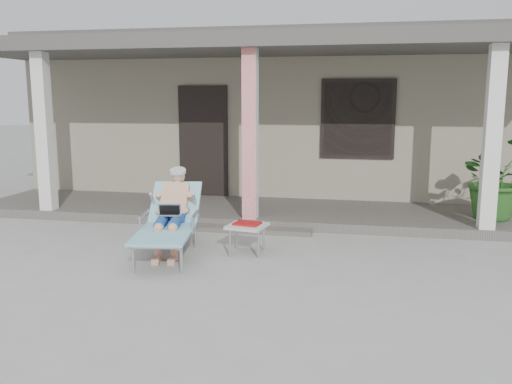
# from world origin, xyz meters

# --- Properties ---
(ground) EXTENTS (60.00, 60.00, 0.00)m
(ground) POSITION_xyz_m (0.00, 0.00, 0.00)
(ground) COLOR #9E9E99
(ground) RESTS_ON ground
(house) EXTENTS (10.40, 5.40, 3.30)m
(house) POSITION_xyz_m (0.00, 6.50, 1.67)
(house) COLOR gray
(house) RESTS_ON ground
(porch_deck) EXTENTS (10.00, 2.00, 0.15)m
(porch_deck) POSITION_xyz_m (0.00, 3.00, 0.07)
(porch_deck) COLOR #605B56
(porch_deck) RESTS_ON ground
(porch_overhang) EXTENTS (10.00, 2.30, 2.85)m
(porch_overhang) POSITION_xyz_m (0.00, 2.95, 2.79)
(porch_overhang) COLOR silver
(porch_overhang) RESTS_ON porch_deck
(porch_step) EXTENTS (2.00, 0.30, 0.07)m
(porch_step) POSITION_xyz_m (0.00, 1.85, 0.04)
(porch_step) COLOR #605B56
(porch_step) RESTS_ON ground
(lounger) EXTENTS (0.92, 1.82, 1.15)m
(lounger) POSITION_xyz_m (-0.74, 0.55, 0.71)
(lounger) COLOR #B7B7BC
(lounger) RESTS_ON ground
(side_table) EXTENTS (0.55, 0.55, 0.42)m
(side_table) POSITION_xyz_m (0.26, 0.72, 0.36)
(side_table) COLOR beige
(side_table) RESTS_ON ground
(potted_palm) EXTENTS (1.42, 1.33, 1.28)m
(potted_palm) POSITION_xyz_m (3.77, 2.89, 0.79)
(potted_palm) COLOR #26591E
(potted_palm) RESTS_ON porch_deck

